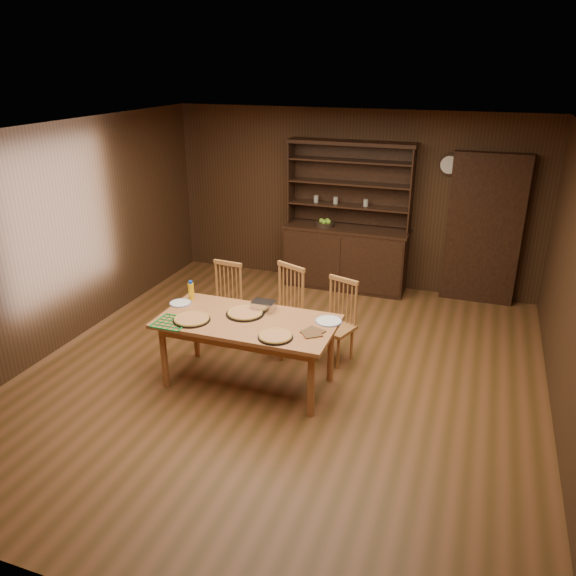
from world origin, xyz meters
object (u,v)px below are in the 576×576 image
at_px(chair_left, 225,299).
at_px(juice_bottle, 191,291).
at_px(dining_table, 247,327).
at_px(chair_right, 338,318).
at_px(china_hutch, 346,250).
at_px(chair_center, 285,306).

bearing_deg(chair_left, juice_bottle, -95.40).
distance_m(dining_table, chair_left, 1.16).
bearing_deg(chair_right, china_hutch, 120.25).
height_order(chair_left, chair_right, chair_left).
distance_m(chair_center, juice_bottle, 1.11).
height_order(china_hutch, chair_center, china_hutch).
height_order(china_hutch, dining_table, china_hutch).
xyz_separation_m(china_hutch, chair_left, (-0.98, -2.13, -0.08)).
height_order(china_hutch, chair_right, china_hutch).
distance_m(china_hutch, chair_right, 2.23).
distance_m(china_hutch, chair_center, 2.19).
relative_size(china_hutch, chair_left, 2.24).
distance_m(china_hutch, juice_bottle, 2.96).
relative_size(chair_right, juice_bottle, 4.52).
relative_size(chair_left, chair_center, 0.92).
relative_size(dining_table, chair_left, 1.88).
bearing_deg(chair_center, dining_table, -73.10).
xyz_separation_m(chair_right, juice_bottle, (-1.55, -0.57, 0.34)).
relative_size(chair_center, chair_right, 1.09).
relative_size(dining_table, chair_center, 1.74).
height_order(dining_table, chair_center, chair_center).
bearing_deg(chair_right, chair_left, -163.72).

